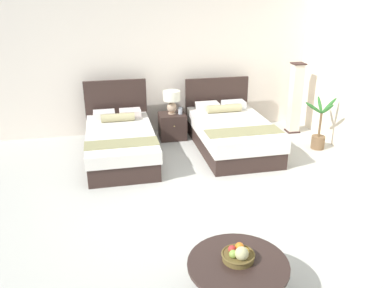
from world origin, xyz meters
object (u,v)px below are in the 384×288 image
Objects in this scene: bed_near_window at (120,141)px; vase at (180,111)px; floor_lamp_corner at (295,98)px; potted_palm at (319,133)px; bed_near_corner at (231,132)px; nightstand at (172,126)px; table_lamp at (172,99)px; coffee_table at (238,271)px; fruit_bowl at (239,255)px.

vase is at bearing 29.98° from bed_near_window.
floor_lamp_corner is 1.47× the size of potted_palm.
bed_near_window is at bearing -150.02° from vase.
bed_near_corner is 1.70m from floor_lamp_corner.
table_lamp is (0.00, 0.02, 0.55)m from nightstand.
vase reaches higher than coffee_table.
coffee_table is 0.16m from fruit_bowl.
table_lamp is at bearing 88.74° from coffee_table.
table_lamp reaches higher than nightstand.
bed_near_corner is at bearing 73.86° from fruit_bowl.
coffee_table is at bearing -110.24° from fruit_bowl.
coffee_table is 0.68× the size of floor_lamp_corner.
vase is at bearing 86.74° from coffee_table.
floor_lamp_corner is (2.37, -0.10, 0.14)m from vase.
vase is at bearing 177.59° from floor_lamp_corner.
fruit_bowl is (0.01, 0.04, 0.16)m from coffee_table.
floor_lamp_corner is at bearing 9.48° from bed_near_window.
nightstand is 2.57m from floor_lamp_corner.
bed_near_window is 2.28× the size of potted_palm.
nightstand is 2.81m from potted_palm.
bed_near_corner is at bearing -158.40° from floor_lamp_corner.
bed_near_corner reaches higher than fruit_bowl.
bed_near_window reaches higher than coffee_table.
floor_lamp_corner is at bearing -2.41° from vase.
bed_near_window is at bearing -170.52° from floor_lamp_corner.
fruit_bowl is at bearing -91.09° from nightstand.
table_lamp is 1.40× the size of fruit_bowl.
table_lamp is at bearing 156.45° from potted_palm.
fruit_bowl is 5.05m from floor_lamp_corner.
floor_lamp_corner is 1.05m from potted_palm.
vase is at bearing 86.89° from fruit_bowl.
fruit_bowl is (-0.08, -4.46, 0.21)m from nightstand.
floor_lamp_corner reaches higher than potted_palm.
bed_near_window is 4.87× the size of table_lamp.
coffee_table is 5.10m from floor_lamp_corner.
nightstand is 0.36m from vase.
bed_near_corner is 2.26× the size of coffee_table.
nightstand is 0.53× the size of potted_palm.
nightstand is (-0.99, 0.75, -0.06)m from bed_near_corner.
fruit_bowl is 4.29m from potted_palm.
floor_lamp_corner reaches higher than fruit_bowl.
potted_palm is (2.43, -1.07, -0.27)m from vase.
fruit_bowl is (0.97, -3.72, 0.18)m from bed_near_window.
table_lamp is at bearing 90.00° from nightstand.
potted_palm reaches higher than nightstand.
table_lamp is at bearing 88.92° from fruit_bowl.
bed_near_window is 1.42m from vase.
coffee_table is at bearing -106.19° from bed_near_corner.
potted_palm is (2.58, -1.13, -0.49)m from table_lamp.
fruit_bowl reaches higher than coffee_table.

